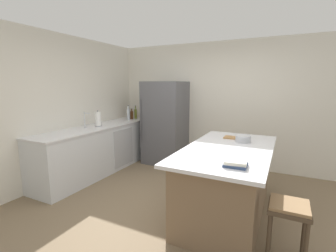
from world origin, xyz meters
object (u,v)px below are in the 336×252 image
at_px(kitchen_island, 227,181).
at_px(refrigerator, 165,123).
at_px(soda_bottle, 128,114).
at_px(cookbook_stack, 236,163).
at_px(vinegar_bottle, 128,114).
at_px(mixing_bowl, 243,139).
at_px(bar_stool, 289,215).
at_px(olive_oil_bottle, 136,114).
at_px(sink_faucet, 85,120).
at_px(cutting_board, 234,138).
at_px(hot_sauce_bottle, 136,115).
at_px(syrup_bottle, 132,115).
at_px(paper_towel_roll, 98,119).

relative_size(kitchen_island, refrigerator, 1.14).
distance_m(soda_bottle, cookbook_stack, 3.48).
relative_size(kitchen_island, vinegar_bottle, 6.43).
distance_m(vinegar_bottle, cookbook_stack, 3.59).
bearing_deg(mixing_bowl, cookbook_stack, -84.36).
bearing_deg(bar_stool, mixing_bowl, 119.68).
distance_m(vinegar_bottle, soda_bottle, 0.11).
distance_m(kitchen_island, mixing_bowl, 0.65).
distance_m(olive_oil_bottle, cookbook_stack, 3.66).
distance_m(bar_stool, sink_faucet, 3.55).
xyz_separation_m(sink_faucet, cutting_board, (2.63, 0.41, -0.16)).
bearing_deg(cookbook_stack, kitchen_island, 107.76).
bearing_deg(cookbook_stack, bar_stool, 2.24).
distance_m(kitchen_island, refrigerator, 2.39).
bearing_deg(mixing_bowl, vinegar_bottle, 158.77).
xyz_separation_m(kitchen_island, olive_oil_bottle, (-2.57, 1.67, 0.58)).
distance_m(kitchen_island, hot_sauce_bottle, 3.20).
xyz_separation_m(syrup_bottle, vinegar_bottle, (-0.03, -0.09, 0.03)).
xyz_separation_m(sink_faucet, paper_towel_roll, (0.07, 0.26, -0.02)).
height_order(cookbook_stack, mixing_bowl, mixing_bowl).
bearing_deg(refrigerator, soda_bottle, -166.48).
distance_m(refrigerator, sink_faucet, 1.70).
bearing_deg(mixing_bowl, kitchen_island, -105.26).
bearing_deg(cutting_board, vinegar_bottle, 161.17).
relative_size(olive_oil_bottle, vinegar_bottle, 0.96).
height_order(sink_faucet, paper_towel_roll, paper_towel_roll).
height_order(kitchen_island, mixing_bowl, mixing_bowl).
bearing_deg(paper_towel_roll, mixing_bowl, -0.70).
bearing_deg(hot_sauce_bottle, bar_stool, -35.92).
xyz_separation_m(hot_sauce_bottle, syrup_bottle, (-0.00, -0.18, 0.02)).
relative_size(paper_towel_roll, hot_sauce_bottle, 1.59).
xyz_separation_m(olive_oil_bottle, syrup_bottle, (-0.04, -0.10, -0.02)).
bearing_deg(refrigerator, syrup_bottle, -178.86).
distance_m(bar_stool, paper_towel_roll, 3.55).
relative_size(bar_stool, sink_faucet, 2.09).
relative_size(bar_stool, syrup_bottle, 2.60).
bearing_deg(vinegar_bottle, cookbook_stack, -37.08).
bearing_deg(olive_oil_bottle, syrup_bottle, -113.03).
bearing_deg(paper_towel_roll, hot_sauce_bottle, 90.52).
distance_m(cookbook_stack, cutting_board, 1.30).
distance_m(bar_stool, syrup_bottle, 4.05).
bearing_deg(paper_towel_roll, olive_oil_bottle, 88.61).
distance_m(paper_towel_roll, olive_oil_bottle, 1.23).
height_order(syrup_bottle, cutting_board, syrup_bottle).
height_order(hot_sauce_bottle, syrup_bottle, syrup_bottle).
height_order(paper_towel_roll, mixing_bowl, paper_towel_roll).
relative_size(hot_sauce_bottle, vinegar_bottle, 0.62).
bearing_deg(hot_sauce_bottle, paper_towel_roll, -89.48).
bearing_deg(kitchen_island, sink_faucet, 176.01).
xyz_separation_m(cookbook_stack, mixing_bowl, (-0.11, 1.09, 0.02)).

